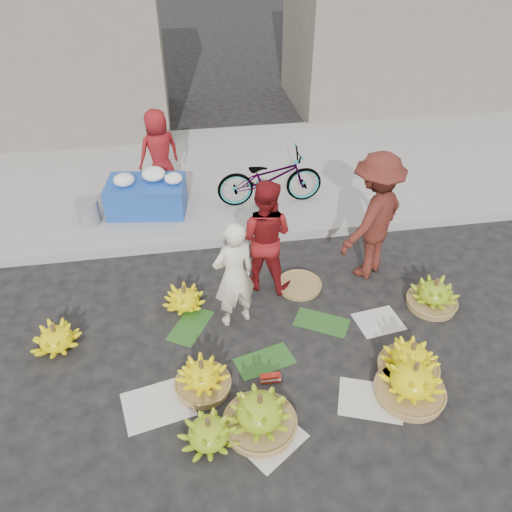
{
  "coord_description": "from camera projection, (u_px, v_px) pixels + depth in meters",
  "views": [
    {
      "loc": [
        -0.8,
        -3.94,
        4.35
      ],
      "look_at": [
        -0.03,
        0.86,
        0.7
      ],
      "focal_mm": 35.0,
      "sensor_mm": 36.0,
      "label": 1
    }
  ],
  "objects": [
    {
      "name": "banana_bunch_7",
      "position": [
        184.0,
        298.0,
        6.29
      ],
      "size": [
        0.68,
        0.68,
        0.33
      ],
      "rotation": [
        0.0,
        0.0,
        0.39
      ],
      "color": "#FDEE0C",
      "rests_on": "ground"
    },
    {
      "name": "banana_bunch_5",
      "position": [
        434.0,
        295.0,
        6.29
      ],
      "size": [
        0.68,
        0.68,
        0.43
      ],
      "rotation": [
        0.0,
        0.0,
        -0.35
      ],
      "color": "olive",
      "rests_on": "ground"
    },
    {
      "name": "building_left",
      "position": [
        5.0,
        32.0,
        9.8
      ],
      "size": [
        6.0,
        3.0,
        4.0
      ],
      "primitive_type": "cube",
      "color": "gray",
      "rests_on": "sidewalk"
    },
    {
      "name": "newspaper_scatter",
      "position": [
        284.0,
        404.0,
        5.19
      ],
      "size": [
        3.2,
        1.8,
        0.0
      ],
      "primitive_type": null,
      "color": "silver",
      "rests_on": "ground"
    },
    {
      "name": "flower_vendor",
      "position": [
        159.0,
        152.0,
        8.11
      ],
      "size": [
        0.82,
        0.7,
        1.42
      ],
      "primitive_type": "imported",
      "rotation": [
        0.0,
        0.0,
        3.56
      ],
      "color": "maroon",
      "rests_on": "sidewalk"
    },
    {
      "name": "sidewalk",
      "position": [
        228.0,
        173.0,
        9.18
      ],
      "size": [
        40.0,
        4.0,
        0.12
      ],
      "primitive_type": "cube",
      "color": "gray",
      "rests_on": "ground"
    },
    {
      "name": "banana_bunch_6",
      "position": [
        56.0,
        337.0,
        5.75
      ],
      "size": [
        0.58,
        0.58,
        0.34
      ],
      "rotation": [
        0.0,
        0.0,
        0.1
      ],
      "color": "#FDEE0C",
      "rests_on": "ground"
    },
    {
      "name": "bicycle",
      "position": [
        270.0,
        178.0,
        7.97
      ],
      "size": [
        0.61,
        1.71,
        0.89
      ],
      "primitive_type": "imported",
      "rotation": [
        0.0,
        0.0,
        1.58
      ],
      "color": "gray",
      "rests_on": "sidewalk"
    },
    {
      "name": "banana_bunch_2",
      "position": [
        260.0,
        413.0,
        4.85
      ],
      "size": [
        0.75,
        0.75,
        0.49
      ],
      "rotation": [
        0.0,
        0.0,
        -0.2
      ],
      "color": "olive",
      "rests_on": "ground"
    },
    {
      "name": "curb",
      "position": [
        244.0,
        236.0,
        7.52
      ],
      "size": [
        40.0,
        0.25,
        0.15
      ],
      "primitive_type": "cube",
      "color": "gray",
      "rests_on": "ground"
    },
    {
      "name": "incense_stack",
      "position": [
        270.0,
        378.0,
        5.4
      ],
      "size": [
        0.23,
        0.08,
        0.09
      ],
      "primitive_type": "cube",
      "rotation": [
        0.0,
        0.0,
        -0.02
      ],
      "color": "#B32313",
      "rests_on": "ground"
    },
    {
      "name": "basket_spare",
      "position": [
        299.0,
        285.0,
        6.66
      ],
      "size": [
        0.75,
        0.75,
        0.07
      ],
      "primitive_type": "cylinder",
      "rotation": [
        0.0,
        0.0,
        -0.4
      ],
      "color": "olive",
      "rests_on": "ground"
    },
    {
      "name": "grey_bucket",
      "position": [
        88.0,
        212.0,
        7.64
      ],
      "size": [
        0.33,
        0.33,
        0.38
      ],
      "primitive_type": "cylinder",
      "color": "gray",
      "rests_on": "sidewalk"
    },
    {
      "name": "ground",
      "position": [
        270.0,
        347.0,
        5.82
      ],
      "size": [
        80.0,
        80.0,
        0.0
      ],
      "primitive_type": "plane",
      "color": "black",
      "rests_on": "ground"
    },
    {
      "name": "banana_bunch_1",
      "position": [
        209.0,
        432.0,
        4.75
      ],
      "size": [
        0.62,
        0.62,
        0.35
      ],
      "rotation": [
        0.0,
        0.0,
        0.13
      ],
      "color": "#72A016",
      "rests_on": "ground"
    },
    {
      "name": "vendor_cream",
      "position": [
        234.0,
        275.0,
        5.76
      ],
      "size": [
        0.6,
        0.48,
        1.42
      ],
      "primitive_type": "imported",
      "rotation": [
        0.0,
        0.0,
        3.46
      ],
      "color": "white",
      "rests_on": "ground"
    },
    {
      "name": "banana_bunch_4",
      "position": [
        410.0,
        360.0,
        5.42
      ],
      "size": [
        0.65,
        0.65,
        0.45
      ],
      "rotation": [
        0.0,
        0.0,
        0.06
      ],
      "color": "olive",
      "rests_on": "ground"
    },
    {
      "name": "banana_bunch_0",
      "position": [
        202.0,
        377.0,
        5.25
      ],
      "size": [
        0.65,
        0.65,
        0.41
      ],
      "rotation": [
        0.0,
        0.0,
        0.37
      ],
      "color": "olive",
      "rests_on": "ground"
    },
    {
      "name": "vendor_red",
      "position": [
        264.0,
        236.0,
        6.28
      ],
      "size": [
        0.93,
        0.85,
        1.56
      ],
      "primitive_type": "imported",
      "rotation": [
        0.0,
        0.0,
        2.71
      ],
      "color": "maroon",
      "rests_on": "ground"
    },
    {
      "name": "flower_table",
      "position": [
        147.0,
        194.0,
        7.87
      ],
      "size": [
        1.29,
        0.9,
        0.7
      ],
      "rotation": [
        0.0,
        0.0,
        -0.13
      ],
      "color": "#1941A5",
      "rests_on": "sidewalk"
    },
    {
      "name": "man_striped",
      "position": [
        374.0,
        217.0,
        6.44
      ],
      "size": [
        1.31,
        1.22,
        1.77
      ],
      "primitive_type": "imported",
      "rotation": [
        0.0,
        0.0,
        3.79
      ],
      "color": "maroon",
      "rests_on": "ground"
    },
    {
      "name": "banana_leaves",
      "position": [
        259.0,
        336.0,
        5.97
      ],
      "size": [
        2.0,
        1.0,
        0.0
      ],
      "primitive_type": null,
      "color": "#1F4E1A",
      "rests_on": "ground"
    },
    {
      "name": "banana_bunch_3",
      "position": [
        412.0,
        381.0,
        5.16
      ],
      "size": [
        0.72,
        0.72,
        0.49
      ],
      "rotation": [
        0.0,
        0.0,
        -0.09
      ],
      "color": "olive",
      "rests_on": "ground"
    }
  ]
}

